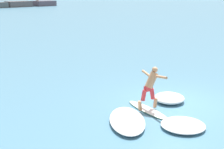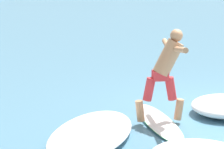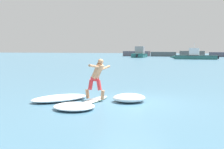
{
  "view_description": "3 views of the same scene",
  "coord_description": "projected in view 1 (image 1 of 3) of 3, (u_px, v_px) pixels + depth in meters",
  "views": [
    {
      "loc": [
        -9.26,
        -7.19,
        4.35
      ],
      "look_at": [
        -1.86,
        1.52,
        1.15
      ],
      "focal_mm": 50.0,
      "sensor_mm": 36.0,
      "label": 1
    },
    {
      "loc": [
        -5.13,
        -7.68,
        2.93
      ],
      "look_at": [
        -1.91,
        0.99,
        0.7
      ],
      "focal_mm": 85.0,
      "sensor_mm": 36.0,
      "label": 2
    },
    {
      "loc": [
        2.1,
        -11.28,
        2.05
      ],
      "look_at": [
        -1.17,
        1.87,
        0.87
      ],
      "focal_mm": 50.0,
      "sensor_mm": 36.0,
      "label": 3
    }
  ],
  "objects": [
    {
      "name": "wave_foam_at_nose",
      "position": [
        183.0,
        125.0,
        9.98
      ],
      "size": [
        1.96,
        1.96,
        0.2
      ],
      "color": "white",
      "rests_on": "ground"
    },
    {
      "name": "ground_plane",
      "position": [
        173.0,
        102.0,
        12.22
      ],
      "size": [
        200.0,
        200.0,
        0.0
      ],
      "primitive_type": "plane",
      "color": "teal"
    },
    {
      "name": "wave_foam_at_tail",
      "position": [
        127.0,
        120.0,
        10.3
      ],
      "size": [
        2.31,
        2.55,
        0.22
      ],
      "color": "white",
      "rests_on": "ground"
    },
    {
      "name": "wave_foam_beside",
      "position": [
        169.0,
        98.0,
        12.24
      ],
      "size": [
        1.69,
        1.69,
        0.31
      ],
      "color": "white",
      "rests_on": "ground"
    },
    {
      "name": "surfer",
      "position": [
        151.0,
        85.0,
        11.17
      ],
      "size": [
        0.87,
        1.49,
        1.56
      ],
      "color": "tan",
      "rests_on": "surfboard"
    },
    {
      "name": "surfboard",
      "position": [
        148.0,
        110.0,
        11.35
      ],
      "size": [
        0.79,
        2.36,
        0.2
      ],
      "color": "white",
      "rests_on": "ground"
    }
  ]
}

